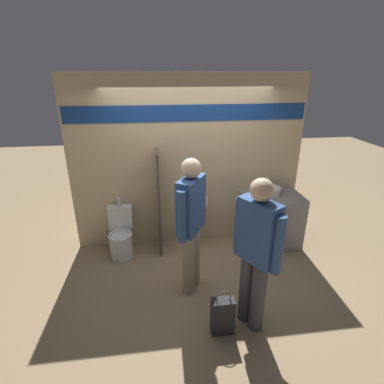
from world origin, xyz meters
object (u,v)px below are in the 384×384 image
(cell_phone, at_px, (259,199))
(urinal_near_counter, at_px, (198,202))
(shopping_bag, at_px, (223,316))
(person_in_vest, at_px, (191,222))
(person_with_lanyard, at_px, (256,250))
(sink_basin, at_px, (269,191))
(toilet, at_px, (121,236))

(cell_phone, bearing_deg, urinal_near_counter, 162.91)
(urinal_near_counter, bearing_deg, shopping_bag, -90.05)
(person_in_vest, distance_m, person_with_lanyard, 0.91)
(person_in_vest, relative_size, person_with_lanyard, 1.01)
(shopping_bag, bearing_deg, cell_phone, 60.03)
(person_in_vest, relative_size, shopping_bag, 3.22)
(person_with_lanyard, bearing_deg, shopping_bag, 74.84)
(person_in_vest, xyz_separation_m, shopping_bag, (0.25, -0.78, -0.77))
(sink_basin, height_order, shopping_bag, sink_basin)
(toilet, relative_size, person_in_vest, 0.50)
(sink_basin, xyz_separation_m, toilet, (-2.36, -0.03, -0.63))
(person_in_vest, bearing_deg, sink_basin, -23.59)
(urinal_near_counter, bearing_deg, sink_basin, -4.62)
(sink_basin, bearing_deg, cell_phone, -140.77)
(cell_phone, relative_size, person_with_lanyard, 0.08)
(sink_basin, xyz_separation_m, shopping_bag, (-1.13, -1.75, -0.72))
(sink_basin, xyz_separation_m, cell_phone, (-0.23, -0.19, -0.06))
(urinal_near_counter, xyz_separation_m, toilet, (-1.23, -0.12, -0.46))
(toilet, xyz_separation_m, shopping_bag, (1.23, -1.72, -0.09))
(cell_phone, height_order, person_with_lanyard, person_with_lanyard)
(sink_basin, distance_m, toilet, 2.44)
(person_with_lanyard, bearing_deg, cell_phone, -50.43)
(shopping_bag, bearing_deg, urinal_near_counter, 89.95)
(sink_basin, distance_m, cell_phone, 0.30)
(sink_basin, relative_size, person_in_vest, 0.20)
(shopping_bag, bearing_deg, sink_basin, 57.16)
(sink_basin, bearing_deg, urinal_near_counter, 175.38)
(person_in_vest, distance_m, shopping_bag, 1.13)
(urinal_near_counter, height_order, shopping_bag, urinal_near_counter)
(cell_phone, distance_m, person_in_vest, 1.39)
(sink_basin, height_order, urinal_near_counter, urinal_near_counter)
(cell_phone, distance_m, shopping_bag, 1.92)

